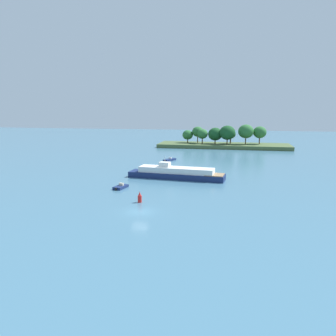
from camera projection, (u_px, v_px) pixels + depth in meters
The scene contains 6 objects.
ground_plane at pixel (140, 212), 53.05m from camera, with size 400.00×400.00×0.00m, color teal.
treeline_island at pixel (225, 139), 138.93m from camera, with size 53.40×15.38×9.49m.
small_motorboat at pixel (121, 187), 68.53m from camera, with size 2.39×4.02×1.05m.
white_riverboat at pixel (176, 173), 78.02m from camera, with size 22.71×6.58×5.11m.
fishing_skiff at pixel (170, 160), 104.31m from camera, with size 3.50×5.12×1.05m.
channel_buoy_red at pixel (140, 198), 58.31m from camera, with size 0.70×0.70×1.90m.
Camera 1 is at (14.46, -49.10, 16.19)m, focal length 36.02 mm.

